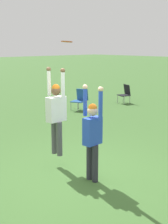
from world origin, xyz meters
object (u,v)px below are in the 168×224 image
(camping_chair_2, at_px, (80,98))
(camping_chair_4, at_px, (125,93))
(frisbee, at_px, (67,42))
(person_jumping, at_px, (56,110))
(person_defending, at_px, (93,132))

(camping_chair_2, relative_size, camping_chair_4, 1.02)
(frisbee, xyz_separation_m, camping_chair_2, (-4.84, 4.71, -2.27))
(camping_chair_2, distance_m, camping_chair_4, 2.67)
(person_jumping, height_order, frisbee, frisbee)
(camping_chair_4, bearing_deg, person_jumping, 138.24)
(camping_chair_2, xyz_separation_m, camping_chair_4, (0.25, 2.65, -0.00))
(person_jumping, relative_size, camping_chair_4, 2.24)
(person_jumping, distance_m, frisbee, 1.57)
(frisbee, bearing_deg, camping_chair_2, 135.81)
(person_defending, height_order, camping_chair_2, person_defending)
(frisbee, bearing_deg, person_jumping, 166.69)
(person_jumping, xyz_separation_m, camping_chair_4, (-4.05, 7.23, -0.81))
(person_jumping, bearing_deg, camping_chair_4, 26.69)
(camping_chair_2, bearing_deg, frisbee, 113.15)
(person_jumping, xyz_separation_m, camping_chair_2, (-4.30, 4.58, -0.81))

